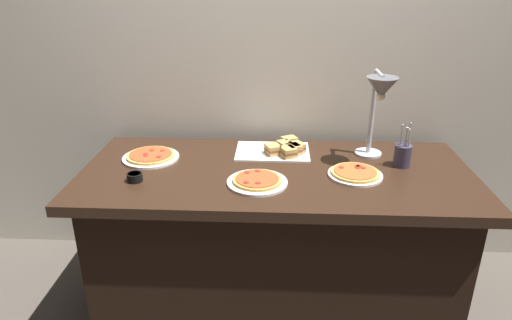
# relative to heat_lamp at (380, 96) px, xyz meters

# --- Properties ---
(ground_plane) EXTENTS (8.00, 8.00, 0.00)m
(ground_plane) POSITION_rel_heat_lamp_xyz_m (-0.48, -0.11, -1.11)
(ground_plane) COLOR #4C443D
(back_wall) EXTENTS (4.40, 0.04, 2.40)m
(back_wall) POSITION_rel_heat_lamp_xyz_m (-0.48, 0.39, 0.09)
(back_wall) COLOR beige
(back_wall) RESTS_ON ground_plane
(buffet_table) EXTENTS (1.90, 0.84, 0.76)m
(buffet_table) POSITION_rel_heat_lamp_xyz_m (-0.48, -0.11, -0.72)
(buffet_table) COLOR black
(buffet_table) RESTS_ON ground_plane
(heat_lamp) EXTENTS (0.15, 0.29, 0.45)m
(heat_lamp) POSITION_rel_heat_lamp_xyz_m (0.00, 0.00, 0.00)
(heat_lamp) COLOR #B7BABF
(heat_lamp) RESTS_ON buffet_table
(pizza_plate_front) EXTENTS (0.29, 0.29, 0.03)m
(pizza_plate_front) POSITION_rel_heat_lamp_xyz_m (-1.13, 0.00, -0.33)
(pizza_plate_front) COLOR white
(pizza_plate_front) RESTS_ON buffet_table
(pizza_plate_center) EXTENTS (0.28, 0.28, 0.03)m
(pizza_plate_center) POSITION_rel_heat_lamp_xyz_m (-0.57, -0.26, -0.33)
(pizza_plate_center) COLOR white
(pizza_plate_center) RESTS_ON buffet_table
(pizza_plate_raised_stand) EXTENTS (0.26, 0.26, 0.03)m
(pizza_plate_raised_stand) POSITION_rel_heat_lamp_xyz_m (-0.11, -0.16, -0.33)
(pizza_plate_raised_stand) COLOR white
(pizza_plate_raised_stand) RESTS_ON buffet_table
(sandwich_platter) EXTENTS (0.39, 0.27, 0.06)m
(sandwich_platter) POSITION_rel_heat_lamp_xyz_m (-0.46, 0.11, -0.32)
(sandwich_platter) COLOR white
(sandwich_platter) RESTS_ON buffet_table
(sauce_cup_near) EXTENTS (0.07, 0.07, 0.04)m
(sauce_cup_near) POSITION_rel_heat_lamp_xyz_m (-1.13, -0.27, -0.33)
(sauce_cup_near) COLOR black
(sauce_cup_near) RESTS_ON buffet_table
(utensil_holder) EXTENTS (0.08, 0.08, 0.22)m
(utensil_holder) POSITION_rel_heat_lamp_xyz_m (0.14, -0.03, -0.29)
(utensil_holder) COLOR #383347
(utensil_holder) RESTS_ON buffet_table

